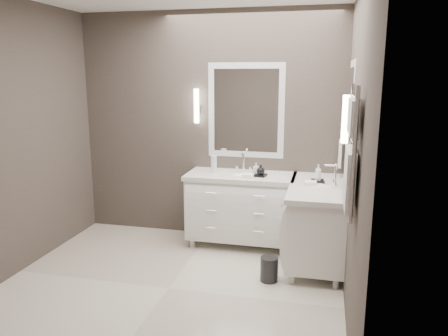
% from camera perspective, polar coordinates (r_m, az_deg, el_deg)
% --- Properties ---
extents(floor, '(3.20, 3.00, 0.01)m').
position_cam_1_polar(floor, '(4.28, -7.28, -15.36)').
color(floor, beige).
rests_on(floor, ground).
extents(wall_back, '(3.20, 0.01, 2.70)m').
position_cam_1_polar(wall_back, '(5.27, -1.97, 5.42)').
color(wall_back, '#423A35').
rests_on(wall_back, floor).
extents(wall_front, '(3.20, 0.01, 2.70)m').
position_cam_1_polar(wall_front, '(2.53, -20.00, -2.68)').
color(wall_front, '#423A35').
rests_on(wall_front, floor).
extents(wall_left, '(0.01, 3.00, 2.70)m').
position_cam_1_polar(wall_left, '(4.67, -26.58, 3.27)').
color(wall_left, '#423A35').
rests_on(wall_left, floor).
extents(wall_right, '(0.01, 3.00, 2.70)m').
position_cam_1_polar(wall_right, '(3.61, 16.75, 1.79)').
color(wall_right, '#423A35').
rests_on(wall_right, floor).
extents(vanity_back, '(1.24, 0.59, 0.97)m').
position_cam_1_polar(vanity_back, '(5.08, 2.20, -4.81)').
color(vanity_back, white).
rests_on(vanity_back, floor).
extents(vanity_right, '(0.59, 1.24, 0.97)m').
position_cam_1_polar(vanity_right, '(4.69, 12.05, -6.55)').
color(vanity_right, white).
rests_on(vanity_right, floor).
extents(mirror_back, '(0.90, 0.02, 1.10)m').
position_cam_1_polar(mirror_back, '(5.14, 2.86, 7.48)').
color(mirror_back, white).
rests_on(mirror_back, wall_back).
extents(mirror_right, '(0.02, 0.90, 1.10)m').
position_cam_1_polar(mirror_right, '(4.37, 16.10, 6.21)').
color(mirror_right, white).
rests_on(mirror_right, wall_right).
extents(sconce_back, '(0.06, 0.06, 0.40)m').
position_cam_1_polar(sconce_back, '(5.21, -3.61, 8.01)').
color(sconce_back, white).
rests_on(sconce_back, wall_back).
extents(sconce_right, '(0.06, 0.06, 0.40)m').
position_cam_1_polar(sconce_right, '(3.79, 15.58, 6.04)').
color(sconce_right, white).
rests_on(sconce_right, wall_right).
extents(towel_bar_corner, '(0.03, 0.22, 0.30)m').
position_cam_1_polar(towel_bar_corner, '(4.98, 14.91, 1.91)').
color(towel_bar_corner, white).
rests_on(towel_bar_corner, wall_right).
extents(towel_ladder, '(0.06, 0.58, 0.90)m').
position_cam_1_polar(towel_ladder, '(3.21, 16.23, 1.34)').
color(towel_ladder, white).
rests_on(towel_ladder, wall_right).
extents(waste_bin, '(0.18, 0.18, 0.24)m').
position_cam_1_polar(waste_bin, '(4.36, 5.92, -12.99)').
color(waste_bin, black).
rests_on(waste_bin, floor).
extents(amenity_tray_back, '(0.19, 0.16, 0.03)m').
position_cam_1_polar(amenity_tray_back, '(4.90, 4.51, -0.91)').
color(amenity_tray_back, black).
rests_on(amenity_tray_back, vanity_back).
extents(amenity_tray_right, '(0.15, 0.19, 0.03)m').
position_cam_1_polar(amenity_tray_right, '(4.69, 12.14, -1.74)').
color(amenity_tray_right, black).
rests_on(amenity_tray_right, vanity_right).
extents(water_bottle, '(0.09, 0.09, 0.20)m').
position_cam_1_polar(water_bottle, '(5.04, -1.34, 0.50)').
color(water_bottle, silver).
rests_on(water_bottle, vanity_back).
extents(soap_bottle_a, '(0.06, 0.06, 0.12)m').
position_cam_1_polar(soap_bottle_a, '(4.91, 4.21, -0.01)').
color(soap_bottle_a, white).
rests_on(soap_bottle_a, amenity_tray_back).
extents(soap_bottle_b, '(0.10, 0.10, 0.11)m').
position_cam_1_polar(soap_bottle_b, '(4.85, 4.82, -0.20)').
color(soap_bottle_b, black).
rests_on(soap_bottle_b, amenity_tray_back).
extents(soap_bottle_c, '(0.09, 0.09, 0.17)m').
position_cam_1_polar(soap_bottle_c, '(4.67, 12.19, -0.57)').
color(soap_bottle_c, white).
rests_on(soap_bottle_c, amenity_tray_right).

